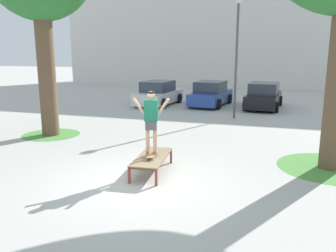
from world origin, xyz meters
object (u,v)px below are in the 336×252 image
skateboard (152,154)px  car_black (264,96)px  light_post (237,40)px  skater (151,118)px  car_white (159,94)px  skate_box (152,158)px  car_blue (211,94)px

skateboard → car_black: 12.73m
car_black → light_post: (-1.28, -3.69, 3.13)m
skateboard → light_post: (1.23, 8.78, 3.29)m
car_black → skater: bearing=-101.4°
car_white → light_post: size_ratio=0.75×
skater → car_black: 12.75m
car_white → car_black: 6.34m
skate_box → car_blue: car_blue is taller
car_white → car_blue: same height
car_black → light_post: light_post is taller
skate_box → car_black: (2.52, 12.44, 0.28)m
skate_box → car_white: size_ratio=0.45×
skater → car_black: skater is taller
car_white → light_post: light_post is taller
car_blue → light_post: bearing=-63.8°
car_white → car_blue: bearing=13.1°
skateboard → light_post: bearing=82.0°
car_white → car_black: same height
skater → light_post: light_post is taller
skater → car_blue: 12.64m
car_blue → car_black: (3.16, -0.12, 0.00)m
skateboard → skater: (-0.00, 0.00, 0.99)m
car_white → skate_box: bearing=-72.2°
skateboard → car_black: (2.51, 12.47, 0.15)m
skate_box → car_white: bearing=107.8°
car_black → light_post: 5.01m
skateboard → car_white: size_ratio=0.19×
skater → car_white: (-3.80, 11.86, -0.84)m
skate_box → skater: bearing=-85.3°
skate_box → light_post: bearing=82.0°
skateboard → skater: skater is taller
skater → car_blue: skater is taller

